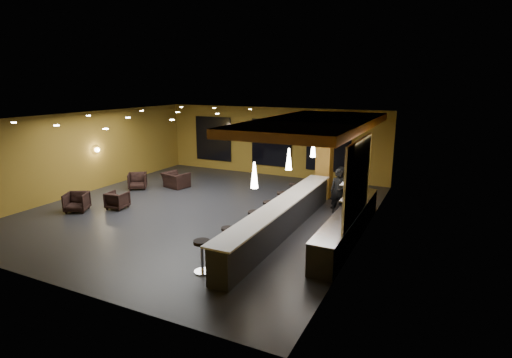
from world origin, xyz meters
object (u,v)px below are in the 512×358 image
at_px(pendant_2, 313,148).
at_px(pendant_1, 289,159).
at_px(staff_b, 342,189).
at_px(bar_stool_0, 202,252).
at_px(armchair_a, 77,202).
at_px(column, 325,157).
at_px(bar_counter, 282,219).
at_px(bar_stool_3, 268,209).
at_px(staff_a, 338,191).
at_px(bar_stool_4, 282,200).
at_px(bar_stool_2, 254,221).
at_px(bar_stool_5, 294,190).
at_px(staff_c, 353,193).
at_px(armchair_c, 137,181).
at_px(pendant_0, 254,175).
at_px(armchair_b, 117,200).
at_px(bar_stool_1, 228,236).
at_px(prep_counter, 348,225).
at_px(armchair_d, 176,180).

bearing_deg(pendant_2, pendant_1, -90.00).
distance_m(staff_b, bar_stool_0, 6.89).
bearing_deg(armchair_a, column, 9.01).
bearing_deg(column, pendant_2, -90.00).
xyz_separation_m(bar_counter, pendant_2, (0.00, 3.00, 1.85)).
bearing_deg(bar_stool_3, staff_a, 49.08).
bearing_deg(bar_stool_0, bar_stool_4, 89.87).
height_order(bar_stool_2, bar_stool_5, bar_stool_2).
xyz_separation_m(staff_c, armchair_c, (-9.60, -0.65, -0.44)).
bearing_deg(column, armchair_a, -143.06).
relative_size(armchair_a, armchair_c, 0.98).
bearing_deg(bar_counter, staff_a, 69.35).
relative_size(pendant_0, staff_b, 0.42).
height_order(staff_a, armchair_c, staff_a).
xyz_separation_m(armchair_c, bar_stool_2, (7.35, -2.91, 0.17)).
bearing_deg(bar_stool_0, bar_stool_2, 86.75).
xyz_separation_m(staff_c, bar_stool_0, (-2.41, -6.27, -0.26)).
bearing_deg(armchair_b, bar_stool_1, 157.32).
distance_m(prep_counter, armchair_c, 10.15).
xyz_separation_m(armchair_a, bar_stool_0, (6.99, -2.11, 0.19)).
height_order(pendant_1, bar_stool_0, pendant_1).
xyz_separation_m(armchair_a, bar_stool_3, (7.00, 1.95, 0.13)).
bearing_deg(pendant_0, armchair_d, 141.64).
distance_m(staff_b, bar_stool_3, 3.19).
xyz_separation_m(column, pendant_2, (0.00, -1.60, 0.60)).
xyz_separation_m(bar_stool_2, bar_stool_4, (-0.14, 2.59, -0.03)).
bearing_deg(armchair_c, staff_c, -32.94).
height_order(armchair_d, bar_stool_0, bar_stool_0).
xyz_separation_m(bar_counter, bar_stool_3, (-0.80, 0.69, -0.00)).
bearing_deg(pendant_1, staff_a, 65.44).
distance_m(pendant_0, bar_stool_4, 4.42).
height_order(staff_b, staff_c, staff_b).
distance_m(bar_stool_1, bar_stool_2, 1.35).
xyz_separation_m(bar_stool_1, bar_stool_5, (-0.07, 5.50, 0.01)).
height_order(prep_counter, pendant_1, pendant_1).
bearing_deg(bar_stool_1, staff_b, 69.36).
height_order(column, armchair_b, column).
bearing_deg(bar_counter, prep_counter, 14.04).
relative_size(prep_counter, bar_stool_5, 8.02).
relative_size(staff_a, bar_stool_3, 2.14).
xyz_separation_m(pendant_2, staff_a, (1.07, -0.15, -1.52)).
bearing_deg(bar_stool_2, bar_stool_0, -93.25).
bearing_deg(pendant_0, bar_stool_5, 99.56).
height_order(staff_a, bar_stool_3, staff_a).
bearing_deg(armchair_b, armchair_c, -69.67).
relative_size(column, pendant_2, 5.00).
relative_size(armchair_a, bar_stool_4, 1.00).
bearing_deg(staff_c, armchair_a, -137.07).
bearing_deg(column, staff_b, -50.91).
bearing_deg(column, pendant_1, -90.00).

